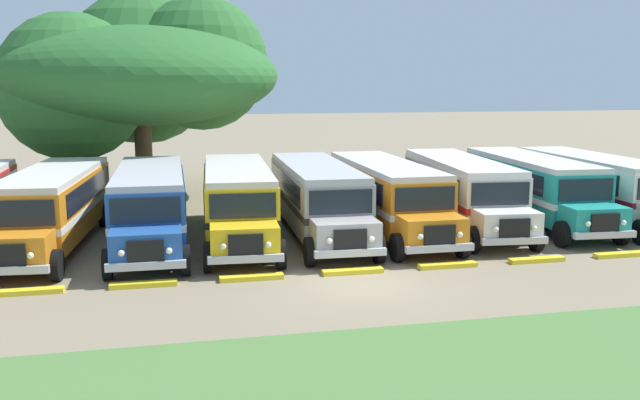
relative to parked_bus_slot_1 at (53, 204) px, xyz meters
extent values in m
plane|color=#84755B|center=(9.93, -7.33, -1.58)|extent=(220.00, 220.00, 0.00)
cylinder|color=black|center=(-2.16, 3.28, -1.08)|extent=(0.29, 1.00, 1.00)
cube|color=orange|center=(0.03, 0.31, -0.03)|extent=(3.32, 9.39, 2.10)
cube|color=white|center=(0.03, 0.31, -0.20)|extent=(3.35, 9.41, 0.24)
cube|color=black|center=(1.32, 0.49, 0.47)|extent=(0.76, 7.97, 0.80)
cube|color=black|center=(-1.21, 0.72, 0.47)|extent=(0.76, 7.97, 0.80)
cube|color=beige|center=(0.03, 0.31, 1.13)|extent=(3.23, 9.28, 0.22)
cube|color=orange|center=(-0.45, -4.97, -0.56)|extent=(2.32, 1.59, 1.05)
cube|color=black|center=(-0.52, -5.71, -0.53)|extent=(1.10, 0.20, 0.70)
cube|color=#B7B7BC|center=(-0.52, -5.75, -0.96)|extent=(2.41, 0.42, 0.24)
cube|color=black|center=(-0.39, -4.31, 0.47)|extent=(2.20, 0.26, 0.84)
cube|color=white|center=(0.44, 4.91, -0.14)|extent=(0.90, 0.14, 1.30)
sphere|color=#EAE5C6|center=(0.18, -5.82, -0.53)|extent=(0.20, 0.20, 0.20)
cylinder|color=black|center=(0.75, -4.98, -1.08)|extent=(0.37, 1.02, 1.00)
cylinder|color=black|center=(1.49, 3.19, -1.08)|extent=(0.37, 1.02, 1.00)
cylinder|color=black|center=(-0.90, 3.40, -1.08)|extent=(0.37, 1.02, 1.00)
cube|color=#23519E|center=(3.54, -0.03, -0.03)|extent=(2.61, 9.23, 2.10)
cube|color=silver|center=(3.54, -0.03, -0.20)|extent=(2.64, 9.25, 0.24)
cube|color=black|center=(4.82, 0.26, 0.47)|extent=(0.13, 8.00, 0.80)
cube|color=black|center=(2.28, 0.29, 0.47)|extent=(0.13, 8.00, 0.80)
cube|color=#B2B2B7|center=(3.54, -0.03, 1.13)|extent=(2.53, 9.13, 0.22)
cube|color=#23519E|center=(3.48, -5.33, -0.56)|extent=(2.22, 1.43, 1.05)
cube|color=black|center=(3.47, -6.07, -0.53)|extent=(1.10, 0.11, 0.70)
cube|color=#B7B7BC|center=(3.47, -6.11, -0.96)|extent=(2.40, 0.23, 0.24)
cube|color=black|center=(3.49, -4.66, 0.47)|extent=(2.20, 0.09, 0.84)
cube|color=silver|center=(3.60, 4.59, -0.14)|extent=(0.90, 0.07, 1.30)
sphere|color=#EAE5C6|center=(4.17, -6.13, -0.53)|extent=(0.20, 0.20, 0.20)
sphere|color=#EAE5C6|center=(2.77, -6.11, -0.53)|extent=(0.20, 0.20, 0.20)
cylinder|color=black|center=(4.68, -5.24, -1.08)|extent=(0.29, 1.00, 1.00)
cylinder|color=black|center=(2.28, -5.21, -1.08)|extent=(0.29, 1.00, 1.00)
cylinder|color=black|center=(4.78, 2.96, -1.08)|extent=(0.29, 1.00, 1.00)
cylinder|color=black|center=(2.38, 2.98, -1.08)|extent=(0.29, 1.00, 1.00)
cube|color=yellow|center=(6.90, 0.11, -0.03)|extent=(3.06, 9.34, 2.10)
cube|color=black|center=(6.90, 0.11, -0.20)|extent=(3.09, 9.36, 0.24)
cube|color=black|center=(8.19, 0.33, 0.47)|extent=(0.53, 7.99, 0.80)
cube|color=black|center=(5.65, 0.49, 0.47)|extent=(0.53, 7.99, 0.80)
cube|color=beige|center=(6.90, 0.11, 1.13)|extent=(2.98, 9.23, 0.22)
cube|color=yellow|center=(6.57, -5.18, -0.56)|extent=(2.28, 1.53, 1.05)
cube|color=black|center=(6.53, -5.92, -0.53)|extent=(1.10, 0.17, 0.70)
cube|color=#B7B7BC|center=(6.52, -5.96, -0.96)|extent=(2.41, 0.35, 0.24)
cube|color=black|center=(6.61, -4.51, 0.47)|extent=(2.20, 0.20, 0.84)
cube|color=black|center=(7.18, 4.72, -0.14)|extent=(0.90, 0.12, 1.30)
sphere|color=#EAE5C6|center=(7.22, -6.01, -0.53)|extent=(0.20, 0.20, 0.20)
sphere|color=#EAE5C6|center=(5.83, -5.93, -0.53)|extent=(0.20, 0.20, 0.20)
cylinder|color=black|center=(7.78, -5.16, -1.08)|extent=(0.34, 1.02, 1.00)
cylinder|color=black|center=(5.38, -5.01, -1.08)|extent=(0.34, 1.02, 1.00)
cylinder|color=black|center=(8.28, 3.03, -1.08)|extent=(0.34, 1.02, 1.00)
cylinder|color=black|center=(5.89, 3.18, -1.08)|extent=(0.34, 1.02, 1.00)
cube|color=#9E9993|center=(10.11, 0.11, -0.03)|extent=(2.78, 9.27, 2.10)
cube|color=#282828|center=(10.11, 0.11, -0.20)|extent=(2.81, 9.29, 0.24)
cube|color=black|center=(11.39, 0.37, 0.47)|extent=(0.28, 8.00, 0.80)
cube|color=black|center=(8.85, 0.45, 0.47)|extent=(0.28, 8.00, 0.80)
cube|color=#B2B2B7|center=(10.11, 0.11, 1.13)|extent=(2.70, 9.17, 0.22)
cube|color=#9E9993|center=(9.95, -5.18, -0.56)|extent=(2.24, 1.47, 1.05)
cube|color=black|center=(9.92, -5.92, -0.53)|extent=(1.10, 0.13, 0.70)
cube|color=#B7B7BC|center=(9.92, -5.96, -0.96)|extent=(2.40, 0.27, 0.24)
cube|color=black|center=(9.97, -4.52, 0.47)|extent=(2.20, 0.13, 0.84)
cube|color=#282828|center=(10.25, 4.73, -0.14)|extent=(0.90, 0.09, 1.30)
sphere|color=#EAE5C6|center=(10.62, -6.00, -0.53)|extent=(0.20, 0.20, 0.20)
sphere|color=#EAE5C6|center=(9.22, -5.95, -0.53)|extent=(0.20, 0.20, 0.20)
cylinder|color=black|center=(11.15, -5.12, -1.08)|extent=(0.31, 1.01, 1.00)
cylinder|color=black|center=(8.75, -5.05, -1.08)|extent=(0.31, 1.01, 1.00)
cylinder|color=black|center=(11.40, 3.07, -1.08)|extent=(0.31, 1.01, 1.00)
cylinder|color=black|center=(9.00, 3.15, -1.08)|extent=(0.31, 1.01, 1.00)
cube|color=orange|center=(13.02, 0.07, -0.03)|extent=(2.54, 9.21, 2.10)
cube|color=white|center=(13.02, 0.07, -0.20)|extent=(2.57, 9.23, 0.24)
cube|color=black|center=(14.30, 0.37, 0.47)|extent=(0.07, 8.00, 0.80)
cube|color=black|center=(11.76, 0.38, 0.47)|extent=(0.07, 8.00, 0.80)
cube|color=beige|center=(13.02, 0.07, 1.13)|extent=(2.46, 9.11, 0.22)
cube|color=orange|center=(13.00, -5.23, -0.56)|extent=(2.21, 1.41, 1.05)
cube|color=black|center=(13.00, -5.97, -0.53)|extent=(1.10, 0.10, 0.70)
cube|color=#B7B7BC|center=(13.00, -6.01, -0.96)|extent=(2.40, 0.21, 0.24)
cube|color=black|center=(13.01, -4.56, 0.47)|extent=(2.20, 0.07, 0.84)
cube|color=white|center=(13.04, 4.69, -0.14)|extent=(0.90, 0.06, 1.30)
sphere|color=#EAE5C6|center=(13.70, -6.02, -0.53)|extent=(0.20, 0.20, 0.20)
sphere|color=#EAE5C6|center=(12.30, -6.01, -0.53)|extent=(0.20, 0.20, 0.20)
cylinder|color=black|center=(14.20, -5.13, -1.08)|extent=(0.28, 1.00, 1.00)
cylinder|color=black|center=(11.80, -5.12, -1.08)|extent=(0.28, 1.00, 1.00)
cylinder|color=black|center=(14.24, 3.07, -1.08)|extent=(0.28, 1.00, 1.00)
cylinder|color=black|center=(11.84, 3.08, -1.08)|extent=(0.28, 1.00, 1.00)
cube|color=silver|center=(16.54, 0.48, -0.03)|extent=(3.35, 9.39, 2.10)
cube|color=red|center=(16.54, 0.48, -0.20)|extent=(3.39, 9.42, 0.24)
cube|color=black|center=(17.83, 0.66, 0.47)|extent=(0.79, 7.97, 0.80)
cube|color=black|center=(15.30, 0.90, 0.47)|extent=(0.79, 7.97, 0.80)
cube|color=silver|center=(16.54, 0.48, 1.13)|extent=(3.26, 9.29, 0.22)
cube|color=silver|center=(16.04, -4.79, -0.56)|extent=(2.32, 1.60, 1.05)
cube|color=black|center=(15.97, -5.53, -0.53)|extent=(1.10, 0.20, 0.70)
cube|color=#B7B7BC|center=(15.97, -5.57, -0.96)|extent=(2.41, 0.42, 0.24)
cube|color=black|center=(16.11, -4.13, 0.47)|extent=(2.20, 0.27, 0.84)
cube|color=red|center=(16.98, 5.08, -0.14)|extent=(0.90, 0.14, 1.30)
sphere|color=#EAE5C6|center=(16.67, -5.65, -0.53)|extent=(0.20, 0.20, 0.20)
sphere|color=#EAE5C6|center=(15.27, -5.51, -0.53)|extent=(0.20, 0.20, 0.20)
cylinder|color=black|center=(17.25, -4.81, -1.08)|extent=(0.37, 1.02, 1.00)
cylinder|color=black|center=(14.86, -4.58, -1.08)|extent=(0.37, 1.02, 1.00)
cylinder|color=black|center=(18.02, 3.36, -1.08)|extent=(0.37, 1.02, 1.00)
cylinder|color=black|center=(15.63, 3.58, -1.08)|extent=(0.37, 1.02, 1.00)
cube|color=teal|center=(19.99, 0.63, -0.03)|extent=(3.04, 9.33, 2.10)
cube|color=white|center=(19.99, 0.63, -0.20)|extent=(3.07, 9.35, 0.24)
cube|color=black|center=(21.28, 0.86, 0.47)|extent=(0.52, 7.99, 0.80)
cube|color=black|center=(18.74, 1.01, 0.47)|extent=(0.52, 7.99, 0.80)
cube|color=beige|center=(19.99, 0.63, 1.13)|extent=(2.96, 9.23, 0.22)
cube|color=teal|center=(19.68, -4.66, -0.56)|extent=(2.28, 1.53, 1.05)
cube|color=black|center=(19.64, -5.39, -0.53)|extent=(1.10, 0.17, 0.70)
cube|color=#B7B7BC|center=(19.63, -5.43, -0.96)|extent=(2.41, 0.34, 0.24)
cube|color=black|center=(19.72, -3.99, 0.47)|extent=(2.20, 0.19, 0.84)
cube|color=white|center=(20.27, 5.25, -0.14)|extent=(0.90, 0.11, 1.30)
sphere|color=#EAE5C6|center=(20.33, -5.49, -0.53)|extent=(0.20, 0.20, 0.20)
sphere|color=#EAE5C6|center=(18.93, -5.40, -0.53)|extent=(0.20, 0.20, 0.20)
cylinder|color=black|center=(20.88, -4.63, -1.08)|extent=(0.34, 1.01, 1.00)
cylinder|color=black|center=(18.49, -4.49, -1.08)|extent=(0.34, 1.01, 1.00)
cylinder|color=black|center=(21.37, 3.56, -1.08)|extent=(0.34, 1.01, 1.00)
cylinder|color=black|center=(18.97, 3.70, -1.08)|extent=(0.34, 1.01, 1.00)
cube|color=silver|center=(22.89, 0.31, -0.03)|extent=(2.62, 9.23, 2.10)
cube|color=maroon|center=(22.89, 0.31, -0.20)|extent=(2.65, 9.25, 0.24)
cube|color=black|center=(24.16, 0.59, 0.47)|extent=(0.14, 8.00, 0.80)
cube|color=black|center=(21.62, 0.62, 0.47)|extent=(0.14, 8.00, 0.80)
cube|color=beige|center=(22.89, 0.31, 1.13)|extent=(2.54, 9.13, 0.22)
cube|color=maroon|center=(22.95, 4.93, -0.14)|extent=(0.90, 0.07, 1.30)
cylinder|color=black|center=(24.13, 3.29, -1.08)|extent=(0.29, 1.00, 1.00)
cylinder|color=black|center=(21.73, 3.32, -1.08)|extent=(0.29, 1.00, 1.00)
cube|color=yellow|center=(0.11, -6.22, -1.51)|extent=(2.00, 0.36, 0.15)
cube|color=yellow|center=(3.38, -6.22, -1.51)|extent=(2.00, 0.36, 0.15)
cube|color=yellow|center=(6.66, -6.22, -1.51)|extent=(2.00, 0.36, 0.15)
cube|color=yellow|center=(9.93, -6.22, -1.51)|extent=(2.00, 0.36, 0.15)
cube|color=yellow|center=(13.21, -6.22, -1.51)|extent=(2.00, 0.36, 0.15)
cube|color=yellow|center=(16.48, -6.22, -1.51)|extent=(2.00, 0.36, 0.15)
cube|color=yellow|center=(19.76, -6.22, -1.51)|extent=(2.00, 0.36, 0.15)
cylinder|color=brown|center=(3.06, 10.43, 0.66)|extent=(0.89, 0.89, 4.48)
ellipsoid|color=#286028|center=(3.06, 10.43, 4.80)|extent=(14.21, 14.52, 5.08)
sphere|color=#286028|center=(6.29, 11.79, 5.50)|extent=(7.25, 7.25, 7.25)
sphere|color=#286028|center=(-0.21, 9.42, 4.25)|extent=(7.33, 7.33, 7.33)
sphere|color=#286028|center=(3.06, 13.98, 5.26)|extent=(8.53, 8.53, 8.53)
camera|label=1|loc=(4.17, -26.92, 4.55)|focal=38.64mm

